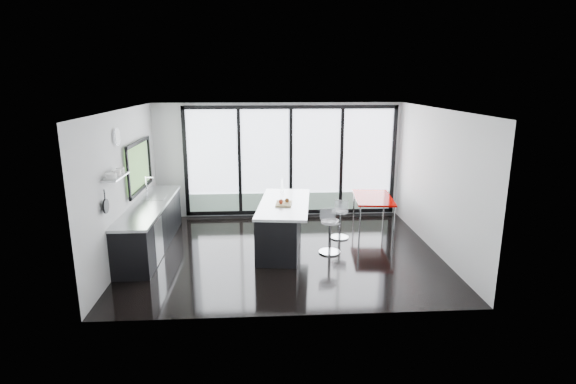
{
  "coord_description": "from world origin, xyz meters",
  "views": [
    {
      "loc": [
        -0.43,
        -8.37,
        3.33
      ],
      "look_at": [
        0.1,
        0.3,
        1.15
      ],
      "focal_mm": 28.0,
      "sensor_mm": 36.0,
      "label": 1
    }
  ],
  "objects": [
    {
      "name": "wall_front",
      "position": [
        0.0,
        -2.5,
        1.4
      ],
      "size": [
        6.0,
        0.0,
        2.8
      ],
      "primitive_type": "cube",
      "color": "silver",
      "rests_on": "ground"
    },
    {
      "name": "wall_right",
      "position": [
        3.0,
        0.0,
        1.4
      ],
      "size": [
        0.0,
        5.0,
        2.8
      ],
      "primitive_type": "cube",
      "color": "silver",
      "rests_on": "ground"
    },
    {
      "name": "floor",
      "position": [
        0.0,
        0.0,
        0.0
      ],
      "size": [
        6.0,
        5.0,
        0.0
      ],
      "primitive_type": "cube",
      "color": "black",
      "rests_on": "ground"
    },
    {
      "name": "bar_stool_far",
      "position": [
        1.24,
        0.73,
        0.31
      ],
      "size": [
        0.5,
        0.5,
        0.63
      ],
      "primitive_type": "cylinder",
      "rotation": [
        0.0,
        0.0,
        -0.34
      ],
      "color": "silver",
      "rests_on": "floor"
    },
    {
      "name": "counter_cabinets",
      "position": [
        -2.67,
        0.4,
        0.46
      ],
      "size": [
        0.69,
        3.24,
        1.36
      ],
      "color": "black",
      "rests_on": "floor"
    },
    {
      "name": "wall_back",
      "position": [
        0.27,
        2.47,
        1.27
      ],
      "size": [
        6.0,
        0.09,
        2.8
      ],
      "color": "silver",
      "rests_on": "ground"
    },
    {
      "name": "ceiling",
      "position": [
        0.0,
        0.0,
        2.8
      ],
      "size": [
        6.0,
        5.0,
        0.0
      ],
      "primitive_type": "cube",
      "color": "white",
      "rests_on": "wall_back"
    },
    {
      "name": "island",
      "position": [
        -0.05,
        0.3,
        0.48
      ],
      "size": [
        1.25,
        2.41,
        1.22
      ],
      "color": "black",
      "rests_on": "floor"
    },
    {
      "name": "red_table",
      "position": [
        2.08,
        1.26,
        0.38
      ],
      "size": [
        0.97,
        1.51,
        0.77
      ],
      "primitive_type": "cube",
      "rotation": [
        0.0,
        0.0,
        -0.11
      ],
      "color": "#A50300",
      "rests_on": "floor"
    },
    {
      "name": "wall_left",
      "position": [
        -2.97,
        0.27,
        1.56
      ],
      "size": [
        0.26,
        5.0,
        2.8
      ],
      "color": "silver",
      "rests_on": "ground"
    },
    {
      "name": "bar_stool_near",
      "position": [
        0.9,
        -0.11,
        0.34
      ],
      "size": [
        0.5,
        0.5,
        0.68
      ],
      "primitive_type": "cylinder",
      "rotation": [
        0.0,
        0.0,
        0.21
      ],
      "color": "silver",
      "rests_on": "floor"
    }
  ]
}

